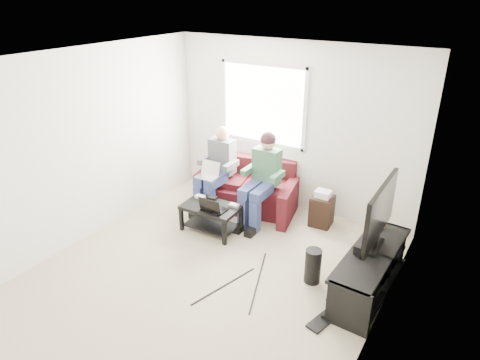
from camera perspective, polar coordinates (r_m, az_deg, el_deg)
name	(u,v)px	position (r m, az deg, el deg)	size (l,w,h in m)	color
floor	(209,274)	(5.48, -4.22, -12.37)	(4.50, 4.50, 0.00)	tan
ceiling	(201,61)	(4.45, -5.27, 15.58)	(4.50, 4.50, 0.00)	white
wall_back	(291,128)	(6.64, 6.87, 6.93)	(4.50, 4.50, 0.00)	silver
wall_front	(20,289)	(3.53, -27.27, -12.78)	(4.50, 4.50, 0.00)	silver
wall_left	(85,147)	(6.14, -19.99, 4.15)	(4.50, 4.50, 0.00)	silver
wall_right	(385,227)	(4.08, 18.78, -5.96)	(4.50, 4.50, 0.00)	silver
window	(263,104)	(6.76, 3.05, 10.02)	(1.48, 0.04, 1.28)	white
sofa	(247,190)	(6.87, 1.00, -1.30)	(1.81, 1.04, 0.77)	#471116
person_left	(217,166)	(6.69, -3.09, 1.87)	(0.40, 0.70, 1.31)	navy
person_right	(262,173)	(6.30, 3.00, 0.97)	(0.40, 0.71, 1.36)	navy
laptop_silver	(207,173)	(6.52, -4.37, 0.88)	(0.32, 0.22, 0.24)	silver
coffee_table	(211,212)	(6.21, -3.89, -4.33)	(0.84, 0.54, 0.41)	black
laptop_black	(214,202)	(5.98, -3.45, -3.01)	(0.34, 0.24, 0.24)	black
controller_a	(200,197)	(6.38, -5.35, -2.22)	(0.14, 0.09, 0.04)	silver
controller_b	(212,198)	(6.33, -3.72, -2.41)	(0.14, 0.09, 0.04)	black
controller_c	(234,205)	(6.10, -0.80, -3.41)	(0.14, 0.09, 0.04)	gray
tv_stand	(369,273)	(5.31, 16.83, -11.77)	(0.54, 1.58, 0.52)	black
tv	(380,213)	(5.01, 18.15, -4.21)	(0.12, 1.10, 0.81)	black
soundbar	(365,241)	(5.23, 16.32, -7.86)	(0.12, 0.50, 0.10)	black
drink_cup	(383,223)	(5.66, 18.56, -5.42)	(0.08, 0.08, 0.12)	#9D6944
console_white	(359,287)	(4.95, 15.61, -13.53)	(0.30, 0.22, 0.06)	silver
console_grey	(377,254)	(5.51, 17.82, -9.43)	(0.34, 0.26, 0.08)	gray
console_black	(369,270)	(5.23, 16.78, -11.37)	(0.38, 0.30, 0.07)	black
subwoofer	(313,266)	(5.29, 9.69, -11.23)	(0.20, 0.20, 0.44)	black
keyboard_floor	(325,319)	(4.92, 11.25, -17.69)	(0.16, 0.48, 0.03)	black
end_table	(322,209)	(6.48, 10.85, -3.88)	(0.31, 0.31, 0.56)	black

